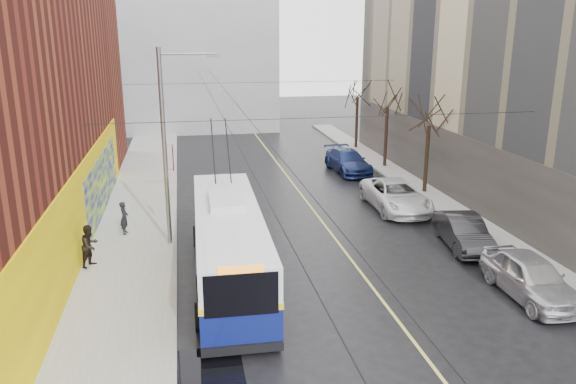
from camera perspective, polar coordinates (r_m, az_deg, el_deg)
name	(u,v)px	position (r m, az deg, el deg)	size (l,w,h in m)	color
ground	(369,345)	(18.70, 8.18, -15.14)	(140.00, 140.00, 0.00)	black
sidewalk_left	(136,232)	(28.81, -15.21, -3.94)	(4.00, 60.00, 0.15)	gray
sidewalk_right	(455,212)	(32.15, 16.56, -1.96)	(2.00, 60.00, 0.15)	gray
lane_line	(313,210)	(31.40, 2.59, -1.85)	(0.12, 50.00, 0.01)	#BFB74C
building_far	(172,38)	(60.06, -11.70, 15.11)	(20.50, 12.10, 18.00)	gray
streetlight_pole	(168,143)	(25.52, -12.11, 4.86)	(2.65, 0.60, 9.00)	slate
catenary_wires	(237,98)	(30.17, -5.19, 9.51)	(18.00, 60.00, 0.22)	black
tree_near	(430,113)	(34.59, 14.20, 7.80)	(3.20, 3.20, 6.40)	black
tree_mid	(388,95)	(40.96, 10.12, 9.63)	(3.20, 3.20, 6.68)	black
tree_far	(358,88)	(47.55, 7.10, 10.47)	(3.20, 3.20, 6.57)	black
puddle	(197,373)	(17.45, -9.19, -17.69)	(2.71, 2.65, 0.01)	black
pigeons_flying	(234,99)	(26.55, -5.51, 9.40)	(2.22, 2.03, 1.21)	slate
trolleybus	(229,242)	(22.44, -6.04, -5.12)	(2.99, 11.99, 5.65)	#0B1355
parked_car_a	(531,277)	(22.99, 23.42, -7.91)	(1.94, 4.82, 1.64)	#B8B8BD
parked_car_b	(463,232)	(27.09, 17.39, -3.89)	(1.58, 4.53, 1.49)	black
parked_car_c	(396,195)	(31.87, 10.90, -0.34)	(2.69, 5.84, 1.62)	silver
parked_car_d	(348,161)	(39.98, 6.09, 3.13)	(2.19, 5.37, 1.56)	navy
following_car	(224,186)	(33.91, -6.52, 0.62)	(1.62, 4.03, 1.37)	#9A9A9E
pedestrian_a	(124,218)	(28.26, -16.30, -2.53)	(0.59, 0.38, 1.61)	black
pedestrian_b	(90,246)	(24.82, -19.47, -5.16)	(0.88, 0.68, 1.80)	black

